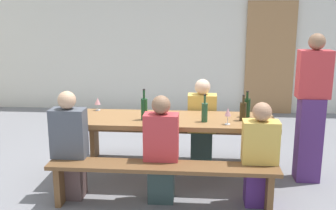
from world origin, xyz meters
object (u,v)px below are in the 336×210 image
Objects in this scene: wine_glass_0 at (228,113)px; bench_near at (162,173)px; wooden_door at (270,58)px; seated_guest_near_0 at (70,148)px; tasting_table at (168,125)px; seated_guest_near_2 at (260,157)px; wine_bottle_0 at (205,112)px; wine_bottle_3 at (243,111)px; seated_guest_near_1 at (161,152)px; standing_host at (311,111)px; bench_far at (172,133)px; seated_guest_far_0 at (202,125)px; wine_glass_1 at (98,102)px; wine_glass_2 at (269,111)px; wine_bottle_1 at (247,107)px; wine_bottle_2 at (144,108)px.

bench_near is at bearing -145.45° from wine_glass_0.
wooden_door is 1.84× the size of seated_guest_near_0.
tasting_table is 2.24× the size of seated_guest_near_2.
seated_guest_near_0 is (-1.39, -0.38, -0.32)m from wine_bottle_0.
seated_guest_near_1 is (-0.85, -0.47, -0.33)m from wine_bottle_3.
bench_near is at bearing 26.87° from standing_host.
wine_bottle_3 is (0.83, 0.62, 0.50)m from bench_near.
tasting_table is 1.04× the size of bench_far.
wine_bottle_3 is 0.26× the size of seated_guest_far_0.
wine_glass_1 is (-2.51, -3.01, -0.19)m from wooden_door.
wine_glass_0 is at bearing -17.67° from wine_glass_1.
wine_glass_2 is (1.09, 0.53, 0.52)m from bench_near.
wine_glass_2 is at bearing 25.91° from bench_near.
wooden_door is 7.33× the size of wine_bottle_3.
wine_bottle_1 is 0.41m from wine_glass_0.
wine_glass_2 is (0.20, -0.25, 0.02)m from wine_bottle_1.
wine_glass_1 is (-1.76, 0.15, -0.00)m from wine_bottle_1.
wine_bottle_1 reaches higher than wine_glass_0.
wine_bottle_2 is at bearing -108.78° from bench_far.
wine_bottle_0 reaches higher than wine_glass_0.
seated_guest_near_2 is at bearing -44.05° from wine_glass_0.
wine_bottle_1 is 0.32m from wine_glass_2.
seated_guest_near_2 reaches higher than wine_glass_1.
wine_bottle_2 is 0.20× the size of standing_host.
wooden_door is 3.26m from wine_bottle_1.
seated_guest_near_2 is 1.17m from seated_guest_far_0.
standing_host is at bearing 5.61° from tasting_table.
wooden_door is 1.89× the size of seated_guest_far_0.
wine_bottle_2 is 1.92× the size of wine_glass_0.
seated_guest_near_0 is (-0.72, -0.41, -0.34)m from wine_bottle_2.
bench_far is (-1.63, -2.64, -0.69)m from wooden_door.
seated_guest_far_0 is 0.66× the size of standing_host.
wooden_door is at bearing 63.60° from tasting_table.
wine_bottle_0 is at bearing 52.63° from bench_near.
tasting_table is 15.23× the size of wine_glass_1.
wine_glass_1 is at bearing 148.84° from wine_bottle_2.
wine_glass_0 is at bearing -19.18° from wine_bottle_0.
seated_guest_near_0 reaches higher than wine_bottle_1.
wine_glass_0 is at bearing -7.01° from wine_bottle_2.
wine_glass_2 is (1.09, -0.78, 0.52)m from bench_far.
seated_guest_near_2 reaches higher than wine_glass_0.
wine_bottle_1 is 1.16m from wine_bottle_2.
seated_guest_far_0 is (-0.70, 0.63, -0.35)m from wine_glass_2.
seated_guest_near_0 is at bearing -53.41° from seated_guest_far_0.
seated_guest_near_1 is at bearing 90.00° from seated_guest_near_2.
seated_guest_near_2 is 0.63× the size of standing_host.
wine_bottle_0 reaches higher than wine_glass_2.
wine_bottle_3 is (1.08, 0.06, -0.02)m from wine_bottle_2.
tasting_table is 0.91m from wine_bottle_1.
seated_guest_near_1 is at bearing -138.52° from wine_bottle_0.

